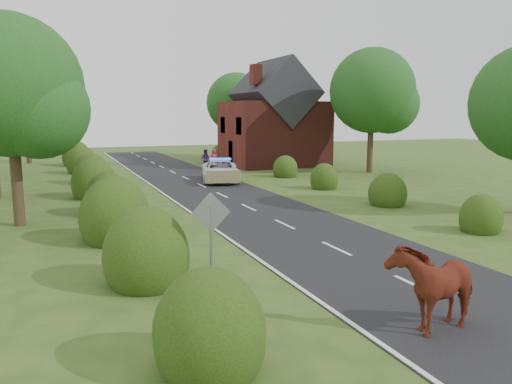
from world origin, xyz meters
name	(u,v)px	position (x,y,z in m)	size (l,w,h in m)	color
ground	(417,287)	(0.00, 0.00, 0.00)	(120.00, 120.00, 0.00)	#2E4F1A
road	(228,198)	(0.00, 15.00, 0.01)	(6.00, 70.00, 0.02)	black
road_markings	(211,206)	(-1.60, 12.93, 0.03)	(4.96, 70.00, 0.01)	white
hedgerow_left	(109,203)	(-6.51, 11.69, 0.75)	(2.75, 50.41, 3.00)	black
hedgerow_right	(373,191)	(6.60, 11.21, 0.55)	(2.10, 45.78, 2.10)	black
tree_left_a	(17,92)	(-9.75, 11.86, 5.34)	(5.74, 5.60, 8.38)	#332316
tree_left_d	(28,101)	(-10.23, 39.85, 5.64)	(6.15, 6.00, 8.89)	#332316
tree_right_b	(376,94)	(14.29, 21.84, 5.94)	(6.56, 6.40, 9.40)	#332316
tree_right_c	(239,105)	(9.27, 37.85, 5.34)	(6.15, 6.00, 8.58)	#332316
road_sign	(211,226)	(-5.00, 2.00, 1.65)	(1.06, 0.08, 2.53)	gray
house	(273,122)	(9.49, 30.00, 3.79)	(8.00, 7.40, 9.17)	maroon
cow	(433,291)	(-1.38, -2.06, 0.79)	(1.17, 2.22, 1.58)	maroon
police_van	(220,171)	(1.75, 21.49, 0.71)	(3.64, 5.59, 1.57)	white
pedestrian_red	(214,161)	(2.76, 26.18, 0.91)	(0.66, 0.44, 1.82)	maroon
pedestrian_purple	(205,159)	(3.12, 29.55, 0.80)	(0.78, 0.61, 1.60)	#532A73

